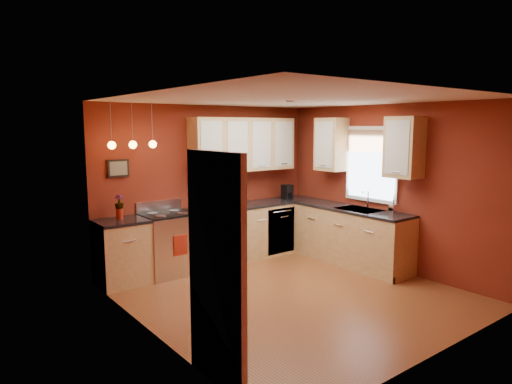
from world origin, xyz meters
TOP-DOWN VIEW (x-y plane):
  - floor at (0.00, 0.00)m, footprint 4.20×4.20m
  - ceiling at (0.00, 0.00)m, footprint 4.00×4.20m
  - wall_back at (0.00, 2.10)m, footprint 4.00×0.02m
  - wall_front at (0.00, -2.10)m, footprint 4.00×0.02m
  - wall_left at (-2.00, 0.00)m, footprint 0.02×4.20m
  - wall_right at (2.00, 0.00)m, footprint 0.02×4.20m
  - base_cabinets_back_left at (-1.65, 1.80)m, footprint 0.70×0.60m
  - base_cabinets_back_right at (0.73, 1.80)m, footprint 2.54×0.60m
  - base_cabinets_right at (1.70, 0.45)m, footprint 0.60×2.10m
  - counter_back_left at (-1.65, 1.80)m, footprint 0.70×0.62m
  - counter_back_right at (0.73, 1.80)m, footprint 2.54×0.62m
  - counter_right at (1.70, 0.45)m, footprint 0.62×2.10m
  - gas_range at (-0.92, 1.80)m, footprint 0.76×0.64m
  - dishwasher_front at (1.10, 1.51)m, footprint 0.60×0.02m
  - sink at (1.70, 0.30)m, footprint 0.50×0.70m
  - window at (1.97, 0.30)m, footprint 0.06×1.02m
  - door_left_wall at (-1.97, -1.20)m, footprint 0.12×0.82m
  - upper_cabinets_back at (0.60, 1.93)m, footprint 2.00×0.35m
  - upper_cabinets_right at (1.82, 0.32)m, footprint 0.35×1.95m
  - wall_picture at (-1.55, 2.08)m, footprint 0.32×0.03m
  - pendant_lights at (-1.45, 1.75)m, footprint 0.71×0.11m
  - red_canister at (-0.45, 1.77)m, footprint 0.15×0.15m
  - red_vase at (-1.64, 1.87)m, footprint 0.10×0.10m
  - flowers at (-1.64, 1.87)m, footprint 0.15×0.15m
  - coffee_maker at (1.50, 1.80)m, footprint 0.19×0.19m
  - soap_pump at (1.83, -0.25)m, footprint 0.10×0.11m
  - dish_towel at (-0.89, 1.47)m, footprint 0.22×0.02m

SIDE VIEW (x-z plane):
  - floor at x=0.00m, z-range 0.00..0.00m
  - base_cabinets_back_left at x=-1.65m, z-range 0.00..0.90m
  - base_cabinets_back_right at x=0.73m, z-range 0.00..0.90m
  - base_cabinets_right at x=1.70m, z-range 0.00..0.90m
  - dishwasher_front at x=1.10m, z-range 0.05..0.85m
  - gas_range at x=-0.92m, z-range -0.07..1.04m
  - dish_towel at x=-0.89m, z-range 0.37..0.67m
  - sink at x=1.70m, z-range 0.75..1.08m
  - counter_back_left at x=-1.65m, z-range 0.90..0.94m
  - counter_back_right at x=0.73m, z-range 0.90..0.94m
  - counter_right at x=1.70m, z-range 0.90..0.94m
  - red_vase at x=-1.64m, z-range 0.94..1.10m
  - door_left_wall at x=-1.97m, z-range 0.00..2.05m
  - soap_pump at x=1.83m, z-range 0.94..1.15m
  - red_canister at x=-0.45m, z-range 0.94..1.16m
  - coffee_maker at x=1.50m, z-range 0.93..1.19m
  - flowers at x=-1.64m, z-range 1.08..1.29m
  - wall_back at x=0.00m, z-range 0.00..2.60m
  - wall_front at x=0.00m, z-range 0.00..2.60m
  - wall_left at x=-2.00m, z-range 0.00..2.60m
  - wall_right at x=2.00m, z-range 0.00..2.60m
  - wall_picture at x=-1.55m, z-range 1.52..1.78m
  - window at x=1.97m, z-range 1.08..2.30m
  - upper_cabinets_back at x=0.60m, z-range 1.50..2.40m
  - upper_cabinets_right at x=1.82m, z-range 1.50..2.40m
  - pendant_lights at x=-1.45m, z-range 1.68..2.34m
  - ceiling at x=0.00m, z-range 2.59..2.61m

